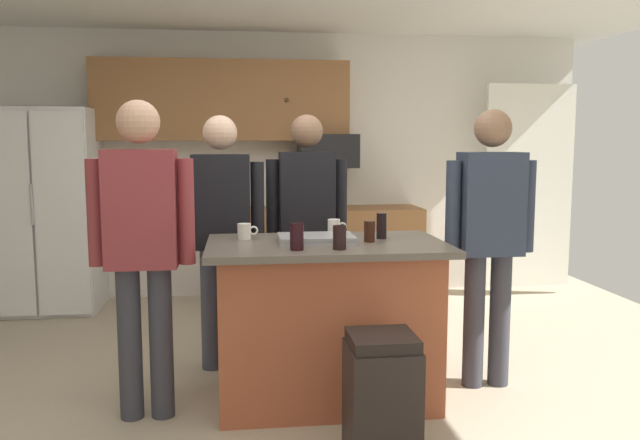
{
  "coord_description": "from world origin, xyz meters",
  "views": [
    {
      "loc": [
        -0.25,
        -3.67,
        1.54
      ],
      "look_at": [
        0.25,
        0.3,
        1.05
      ],
      "focal_mm": 36.08,
      "sensor_mm": 36.0,
      "label": 1
    }
  ],
  "objects_px": {
    "person_host_foreground": "(142,237)",
    "kitchen_island": "(326,321)",
    "glass_short_whisky": "(382,226)",
    "refrigerator": "(46,211)",
    "mug_ceramic_white": "(334,227)",
    "trash_bin": "(382,395)",
    "serving_tray": "(316,239)",
    "glass_stout_tall": "(339,238)",
    "person_guest_left": "(490,228)",
    "glass_dark_ale": "(297,236)",
    "person_elder_center": "(222,224)",
    "mug_blue_stoneware": "(245,231)",
    "tumbler_amber": "(369,231)",
    "microwave_over_range": "(328,151)",
    "person_guest_right": "(307,219)"
  },
  "relations": [
    {
      "from": "person_elder_center",
      "to": "glass_dark_ale",
      "type": "height_order",
      "value": "person_elder_center"
    },
    {
      "from": "glass_short_whisky",
      "to": "person_guest_left",
      "type": "bearing_deg",
      "value": 0.26
    },
    {
      "from": "mug_ceramic_white",
      "to": "serving_tray",
      "type": "xyz_separation_m",
      "value": [
        -0.14,
        -0.24,
        -0.03
      ]
    },
    {
      "from": "person_elder_center",
      "to": "person_guest_right",
      "type": "relative_size",
      "value": 0.99
    },
    {
      "from": "refrigerator",
      "to": "tumbler_amber",
      "type": "height_order",
      "value": "refrigerator"
    },
    {
      "from": "glass_stout_tall",
      "to": "serving_tray",
      "type": "bearing_deg",
      "value": 109.35
    },
    {
      "from": "serving_tray",
      "to": "microwave_over_range",
      "type": "bearing_deg",
      "value": 80.68
    },
    {
      "from": "glass_stout_tall",
      "to": "trash_bin",
      "type": "height_order",
      "value": "glass_stout_tall"
    },
    {
      "from": "person_elder_center",
      "to": "trash_bin",
      "type": "bearing_deg",
      "value": -13.85
    },
    {
      "from": "refrigerator",
      "to": "person_guest_left",
      "type": "bearing_deg",
      "value": -34.75
    },
    {
      "from": "mug_blue_stoneware",
      "to": "person_guest_left",
      "type": "bearing_deg",
      "value": -3.0
    },
    {
      "from": "kitchen_island",
      "to": "person_host_foreground",
      "type": "xyz_separation_m",
      "value": [
        -1.03,
        -0.12,
        0.54
      ]
    },
    {
      "from": "glass_dark_ale",
      "to": "trash_bin",
      "type": "height_order",
      "value": "glass_dark_ale"
    },
    {
      "from": "microwave_over_range",
      "to": "person_host_foreground",
      "type": "distance_m",
      "value": 2.99
    },
    {
      "from": "person_host_foreground",
      "to": "serving_tray",
      "type": "xyz_separation_m",
      "value": [
        0.97,
        0.13,
        -0.05
      ]
    },
    {
      "from": "person_elder_center",
      "to": "mug_blue_stoneware",
      "type": "xyz_separation_m",
      "value": [
        0.15,
        -0.45,
        0.01
      ]
    },
    {
      "from": "person_guest_left",
      "to": "serving_tray",
      "type": "relative_size",
      "value": 3.94
    },
    {
      "from": "refrigerator",
      "to": "mug_ceramic_white",
      "type": "relative_size",
      "value": 15.33
    },
    {
      "from": "person_guest_left",
      "to": "tumbler_amber",
      "type": "relative_size",
      "value": 13.93
    },
    {
      "from": "mug_ceramic_white",
      "to": "trash_bin",
      "type": "distance_m",
      "value": 1.19
    },
    {
      "from": "microwave_over_range",
      "to": "person_elder_center",
      "type": "height_order",
      "value": "person_elder_center"
    },
    {
      "from": "person_host_foreground",
      "to": "microwave_over_range",
      "type": "bearing_deg",
      "value": 55.36
    },
    {
      "from": "refrigerator",
      "to": "tumbler_amber",
      "type": "bearing_deg",
      "value": -43.77
    },
    {
      "from": "glass_short_whisky",
      "to": "person_guest_right",
      "type": "bearing_deg",
      "value": 119.39
    },
    {
      "from": "tumbler_amber",
      "to": "glass_stout_tall",
      "type": "relative_size",
      "value": 0.95
    },
    {
      "from": "glass_dark_ale",
      "to": "glass_stout_tall",
      "type": "relative_size",
      "value": 1.14
    },
    {
      "from": "person_host_foreground",
      "to": "person_guest_right",
      "type": "height_order",
      "value": "person_host_foreground"
    },
    {
      "from": "kitchen_island",
      "to": "glass_short_whisky",
      "type": "relative_size",
      "value": 8.85
    },
    {
      "from": "refrigerator",
      "to": "person_host_foreground",
      "type": "relative_size",
      "value": 1.04
    },
    {
      "from": "refrigerator",
      "to": "glass_short_whisky",
      "type": "height_order",
      "value": "refrigerator"
    },
    {
      "from": "person_host_foreground",
      "to": "glass_short_whisky",
      "type": "xyz_separation_m",
      "value": [
        1.38,
        0.22,
        0.01
      ]
    },
    {
      "from": "glass_stout_tall",
      "to": "mug_ceramic_white",
      "type": "bearing_deg",
      "value": 84.72
    },
    {
      "from": "mug_ceramic_white",
      "to": "glass_stout_tall",
      "type": "xyz_separation_m",
      "value": [
        -0.05,
        -0.51,
        0.01
      ]
    },
    {
      "from": "kitchen_island",
      "to": "person_elder_center",
      "type": "height_order",
      "value": "person_elder_center"
    },
    {
      "from": "microwave_over_range",
      "to": "person_guest_right",
      "type": "relative_size",
      "value": 0.32
    },
    {
      "from": "trash_bin",
      "to": "mug_blue_stoneware",
      "type": "bearing_deg",
      "value": 126.23
    },
    {
      "from": "person_host_foreground",
      "to": "kitchen_island",
      "type": "bearing_deg",
      "value": -0.0
    },
    {
      "from": "person_guest_left",
      "to": "tumbler_amber",
      "type": "distance_m",
      "value": 0.79
    },
    {
      "from": "tumbler_amber",
      "to": "trash_bin",
      "type": "height_order",
      "value": "tumbler_amber"
    },
    {
      "from": "tumbler_amber",
      "to": "trash_bin",
      "type": "distance_m",
      "value": 1.0
    },
    {
      "from": "person_guest_right",
      "to": "mug_blue_stoneware",
      "type": "distance_m",
      "value": 0.74
    },
    {
      "from": "glass_dark_ale",
      "to": "trash_bin",
      "type": "relative_size",
      "value": 0.24
    },
    {
      "from": "person_elder_center",
      "to": "person_guest_left",
      "type": "bearing_deg",
      "value": 27.6
    },
    {
      "from": "person_host_foreground",
      "to": "glass_stout_tall",
      "type": "relative_size",
      "value": 13.47
    },
    {
      "from": "kitchen_island",
      "to": "mug_blue_stoneware",
      "type": "height_order",
      "value": "mug_blue_stoneware"
    },
    {
      "from": "trash_bin",
      "to": "serving_tray",
      "type": "bearing_deg",
      "value": 108.24
    },
    {
      "from": "microwave_over_range",
      "to": "glass_short_whisky",
      "type": "bearing_deg",
      "value": -90.01
    },
    {
      "from": "kitchen_island",
      "to": "glass_short_whisky",
      "type": "height_order",
      "value": "glass_short_whisky"
    },
    {
      "from": "kitchen_island",
      "to": "person_host_foreground",
      "type": "bearing_deg",
      "value": -173.15
    },
    {
      "from": "tumbler_amber",
      "to": "person_elder_center",
      "type": "bearing_deg",
      "value": 143.69
    }
  ]
}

